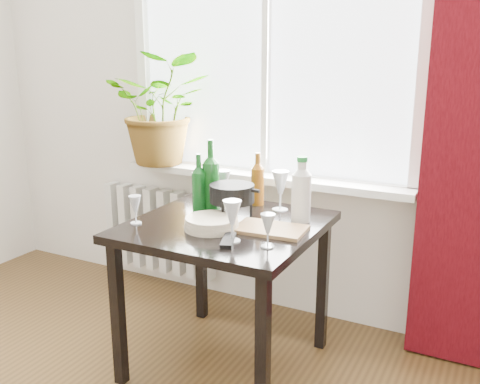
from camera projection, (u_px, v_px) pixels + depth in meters
The scene contains 18 objects.
window at pixel (268, 35), 2.89m from camera, with size 1.72×0.08×1.62m.
windowsill at pixel (261, 177), 3.03m from camera, with size 1.72×0.20×0.04m.
radiator at pixel (159, 230), 3.50m from camera, with size 0.80×0.10×0.55m.
table at pixel (226, 241), 2.52m from camera, with size 0.85×0.85×0.74m.
potted_plant at pixel (162, 109), 3.20m from camera, with size 0.60×0.52×0.67m, color #397920.
wine_bottle_left at pixel (199, 183), 2.62m from camera, with size 0.07×0.07×0.29m, color #0E4916, non-canonical shape.
wine_bottle_right at pixel (211, 175), 2.63m from camera, with size 0.09×0.09×0.37m, color #0D4412, non-canonical shape.
bottle_amber at pixel (258, 178), 2.75m from camera, with size 0.07×0.07×0.28m, color brown, non-canonical shape.
cleaning_bottle at pixel (301, 189), 2.47m from camera, with size 0.09×0.09×0.32m, color silver, non-canonical shape.
wineglass_front_right at pixel (232, 221), 2.22m from camera, with size 0.08×0.08×0.18m, color white, non-canonical shape.
wineglass_far_right at pixel (268, 230), 2.16m from camera, with size 0.06×0.06×0.14m, color #B3BBC1, non-canonical shape.
wineglass_back_center at pixel (280, 190), 2.66m from camera, with size 0.09×0.09×0.21m, color silver, non-canonical shape.
wineglass_back_left at pixel (224, 186), 2.81m from camera, with size 0.07×0.07×0.18m, color #B1B5BF, non-canonical shape.
wineglass_front_left at pixel (135, 210), 2.46m from camera, with size 0.06×0.06×0.14m, color silver, non-canonical shape.
plate_stack at pixel (212, 223), 2.39m from camera, with size 0.25×0.25×0.05m, color beige.
fondue_pot at pixel (232, 201), 2.54m from camera, with size 0.24×0.21×0.17m, color black, non-canonical shape.
tv_remote at pixel (228, 240), 2.23m from camera, with size 0.05×0.17×0.02m, color black.
cutting_board at pixel (270, 229), 2.37m from camera, with size 0.31×0.20×0.02m, color olive.
Camera 1 is at (1.25, -0.53, 1.51)m, focal length 40.00 mm.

